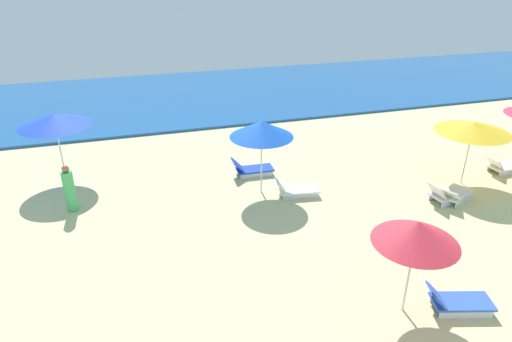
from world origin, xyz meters
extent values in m
cube|color=#1D5394|center=(0.00, 24.37, 0.06)|extent=(60.00, 11.26, 0.12)
cylinder|color=silver|center=(1.65, 5.81, 0.92)|extent=(0.05, 0.05, 1.85)
cone|color=red|center=(1.65, 5.81, 2.11)|extent=(1.85, 1.85, 0.52)
cube|color=silver|center=(2.84, 5.17, 0.11)|extent=(1.16, 0.36, 0.21)
cube|color=silver|center=(2.99, 5.68, 0.11)|extent=(1.16, 0.36, 0.21)
cube|color=blue|center=(2.91, 5.43, 0.24)|extent=(1.45, 0.97, 0.06)
cube|color=blue|center=(2.32, 5.59, 0.42)|extent=(0.52, 0.68, 0.40)
cylinder|color=silver|center=(7.27, 10.79, 0.97)|extent=(0.05, 0.05, 1.93)
cone|color=gold|center=(7.27, 10.79, 2.12)|extent=(2.48, 2.48, 0.37)
cube|color=silver|center=(6.34, 9.56, 0.11)|extent=(1.00, 0.57, 0.22)
cube|color=silver|center=(6.07, 10.07, 0.11)|extent=(1.00, 0.57, 0.22)
cube|color=white|center=(6.20, 9.82, 0.25)|extent=(1.41, 1.19, 0.06)
cube|color=white|center=(5.70, 9.54, 0.44)|extent=(0.66, 0.75, 0.40)
cube|color=silver|center=(6.06, 9.54, 0.11)|extent=(1.25, 0.19, 0.23)
cube|color=silver|center=(5.99, 10.09, 0.11)|extent=(1.25, 0.19, 0.23)
cube|color=silver|center=(6.03, 9.81, 0.26)|extent=(1.46, 0.82, 0.06)
cube|color=silver|center=(5.38, 9.73, 0.50)|extent=(0.44, 0.66, 0.52)
cylinder|color=silver|center=(-6.30, 15.02, 1.05)|extent=(0.05, 0.05, 2.09)
cone|color=blue|center=(-6.30, 15.02, 2.30)|extent=(2.43, 2.43, 0.41)
cylinder|color=silver|center=(0.22, 12.18, 1.01)|extent=(0.05, 0.05, 2.03)
cone|color=blue|center=(0.22, 12.18, 2.29)|extent=(2.09, 2.09, 0.53)
cube|color=silver|center=(0.37, 13.26, 0.09)|extent=(1.22, 0.08, 0.19)
cube|color=silver|center=(0.39, 13.82, 0.09)|extent=(1.22, 0.08, 0.19)
cube|color=#1D3BAD|center=(0.38, 13.54, 0.22)|extent=(1.37, 0.71, 0.06)
cube|color=#1D3BAD|center=(-0.24, 13.57, 0.44)|extent=(0.46, 0.64, 0.47)
cube|color=silver|center=(1.32, 11.30, 0.10)|extent=(1.20, 0.20, 0.19)
cube|color=silver|center=(1.40, 11.86, 0.10)|extent=(1.20, 0.20, 0.19)
cube|color=white|center=(1.36, 11.58, 0.22)|extent=(1.41, 0.83, 0.06)
cube|color=white|center=(0.75, 11.66, 0.40)|extent=(0.40, 0.67, 0.39)
cube|color=silver|center=(9.52, 10.83, 0.10)|extent=(1.18, 0.12, 0.19)
cube|color=silver|center=(9.48, 11.40, 0.10)|extent=(1.18, 0.12, 0.19)
cube|color=white|center=(9.50, 11.11, 0.22)|extent=(1.35, 0.75, 0.06)
cube|color=white|center=(8.90, 11.07, 0.44)|extent=(0.46, 0.66, 0.47)
cylinder|color=#46B262|center=(-5.90, 12.69, 0.68)|extent=(0.41, 0.41, 1.36)
sphere|color=#9E6047|center=(-5.90, 12.69, 1.46)|extent=(0.22, 0.22, 0.22)
camera|label=1|loc=(-3.80, -0.77, 7.30)|focal=31.34mm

